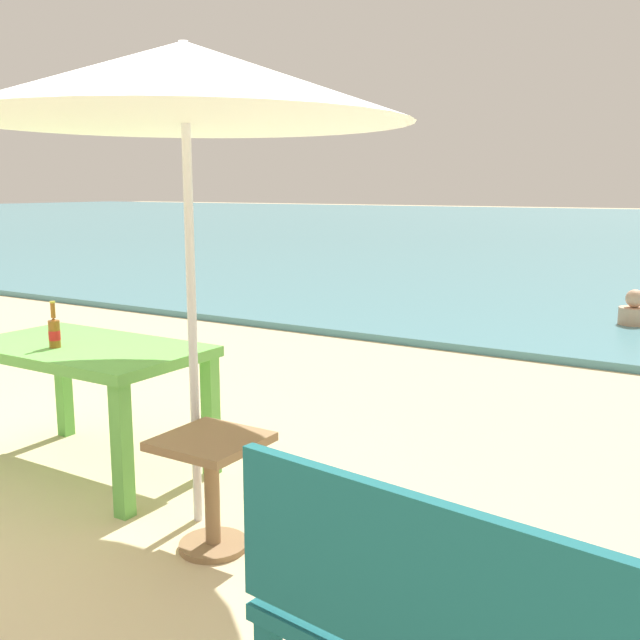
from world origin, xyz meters
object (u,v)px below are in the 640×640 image
object	(u,v)px
picnic_table_green	(86,363)
swimmer_person	(634,311)
beer_bottle_amber	(54,331)
patio_umbrella	(185,83)
side_table_wood	(212,476)

from	to	relation	value
picnic_table_green	swimmer_person	size ratio (longest dim) A/B	3.41
picnic_table_green	swimmer_person	world-z (taller)	picnic_table_green
beer_bottle_amber	patio_umbrella	xyz separation A→B (m)	(1.06, -0.03, 1.26)
patio_umbrella	side_table_wood	xyz separation A→B (m)	(0.26, -0.19, -1.76)
patio_umbrella	picnic_table_green	bearing A→B (deg)	170.09
side_table_wood	swimmer_person	world-z (taller)	side_table_wood
side_table_wood	swimmer_person	size ratio (longest dim) A/B	1.32
beer_bottle_amber	patio_umbrella	distance (m)	1.65
picnic_table_green	beer_bottle_amber	distance (m)	0.26
picnic_table_green	side_table_wood	distance (m)	1.32
picnic_table_green	beer_bottle_amber	bearing A→B (deg)	-119.90
picnic_table_green	patio_umbrella	bearing A→B (deg)	-9.91
beer_bottle_amber	swimmer_person	xyz separation A→B (m)	(2.06, 6.39, -0.61)
picnic_table_green	patio_umbrella	world-z (taller)	patio_umbrella
swimmer_person	side_table_wood	bearing A→B (deg)	-96.42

